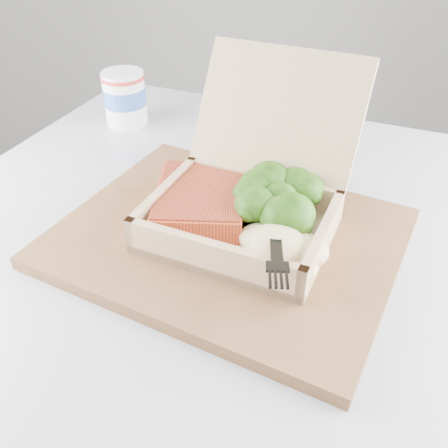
{
  "coord_description": "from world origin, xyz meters",
  "views": [
    {
      "loc": [
        0.5,
        0.06,
        1.1
      ],
      "look_at": [
        0.48,
        0.5,
        0.78
      ],
      "focal_mm": 40.0,
      "sensor_mm": 36.0,
      "label": 1
    }
  ],
  "objects_px": {
    "cafe_table": "(230,350)",
    "serving_tray": "(228,238)",
    "paper_cup": "(125,97)",
    "takeout_container": "(253,187)"
  },
  "relations": [
    {
      "from": "cafe_table",
      "to": "serving_tray",
      "type": "xyz_separation_m",
      "value": [
        -0.0,
        0.0,
        0.2
      ]
    },
    {
      "from": "cafe_table",
      "to": "paper_cup",
      "type": "bearing_deg",
      "value": 119.7
    },
    {
      "from": "cafe_table",
      "to": "takeout_container",
      "type": "height_order",
      "value": "takeout_container"
    },
    {
      "from": "cafe_table",
      "to": "serving_tray",
      "type": "distance_m",
      "value": 0.2
    },
    {
      "from": "serving_tray",
      "to": "takeout_container",
      "type": "bearing_deg",
      "value": 49.14
    },
    {
      "from": "cafe_table",
      "to": "serving_tray",
      "type": "bearing_deg",
      "value": 139.03
    },
    {
      "from": "cafe_table",
      "to": "paper_cup",
      "type": "xyz_separation_m",
      "value": [
        -0.19,
        0.33,
        0.24
      ]
    },
    {
      "from": "cafe_table",
      "to": "paper_cup",
      "type": "relative_size",
      "value": 11.8
    },
    {
      "from": "serving_tray",
      "to": "paper_cup",
      "type": "bearing_deg",
      "value": 119.41
    },
    {
      "from": "serving_tray",
      "to": "paper_cup",
      "type": "distance_m",
      "value": 0.37
    }
  ]
}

